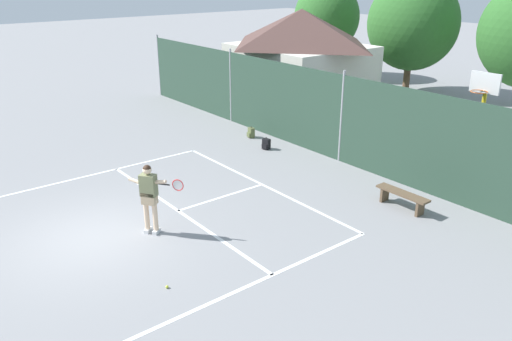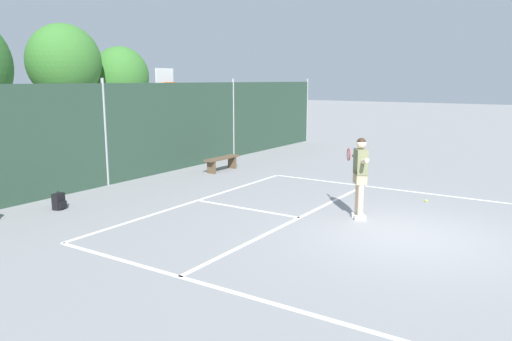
% 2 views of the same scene
% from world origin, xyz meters
% --- Properties ---
extents(ground_plane, '(120.00, 120.00, 0.00)m').
position_xyz_m(ground_plane, '(0.00, 0.00, 0.00)').
color(ground_plane, gray).
extents(court_markings, '(8.30, 11.10, 0.01)m').
position_xyz_m(court_markings, '(0.00, 0.65, 0.00)').
color(court_markings, white).
rests_on(court_markings, ground).
extents(chainlink_fence, '(26.09, 0.09, 3.18)m').
position_xyz_m(chainlink_fence, '(0.00, 9.00, 1.52)').
color(chainlink_fence, '#284233').
rests_on(chainlink_fence, ground).
extents(basketball_hoop, '(0.90, 0.67, 3.55)m').
position_xyz_m(basketball_hoop, '(4.10, 10.46, 2.31)').
color(basketball_hoop, yellow).
rests_on(basketball_hoop, ground).
extents(tennis_player, '(1.14, 0.96, 1.85)m').
position_xyz_m(tennis_player, '(0.70, 1.32, 1.11)').
color(tennis_player, silver).
rests_on(tennis_player, ground).
extents(tennis_ball, '(0.07, 0.07, 0.07)m').
position_xyz_m(tennis_ball, '(3.09, 0.40, 0.03)').
color(tennis_ball, '#CCE033').
rests_on(tennis_ball, ground).
extents(backpack_black, '(0.31, 0.29, 0.46)m').
position_xyz_m(backpack_black, '(-2.55, 7.76, 0.19)').
color(backpack_black, black).
rests_on(backpack_black, ground).
extents(courtside_bench, '(1.60, 0.36, 0.48)m').
position_xyz_m(courtside_bench, '(3.76, 7.52, 0.36)').
color(courtside_bench, brown).
rests_on(courtside_bench, ground).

